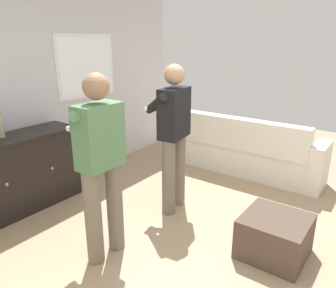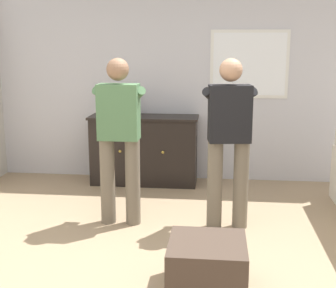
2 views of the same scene
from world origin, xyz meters
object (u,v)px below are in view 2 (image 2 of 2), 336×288
Objects in this scene: bottle_wine_green at (118,107)px; person_standing_right at (229,136)px; sideboard_cabinet at (144,150)px; person_standing_left at (119,133)px; ottoman at (207,266)px; bottle_liquor_amber at (137,104)px.

person_standing_right is at bearing -45.64° from bottle_wine_green.
person_standing_left reaches higher than sideboard_cabinet.
bottle_wine_green is at bearing 134.36° from person_standing_right.
person_standing_left reaches higher than ottoman.
ottoman is (0.89, -2.69, -0.26)m from sideboard_cabinet.
sideboard_cabinet is 3.72× the size of bottle_liquor_amber.
person_standing_left is at bearing 179.98° from person_standing_right.
person_standing_left reaches higher than bottle_liquor_amber.
sideboard_cabinet is 4.60× the size of bottle_wine_green.
sideboard_cabinet is at bearing -2.39° from bottle_wine_green.
bottle_wine_green is 0.81× the size of bottle_liquor_amber.
bottle_liquor_amber is 1.88m from person_standing_right.
bottle_liquor_amber is at bearing 109.95° from ottoman.
sideboard_cabinet is 0.84× the size of person_standing_left.
person_standing_left and person_standing_right have the same top height.
ottoman is at bearing -65.49° from bottle_wine_green.
sideboard_cabinet is 0.60m from bottle_liquor_amber.
person_standing_right is at bearing 82.52° from ottoman.
bottle_wine_green is 2.00m from person_standing_right.
person_standing_right reaches higher than bottle_liquor_amber.
bottle_liquor_amber is at bearing 10.74° from bottle_wine_green.
person_standing_left is at bearing -77.51° from bottle_wine_green.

